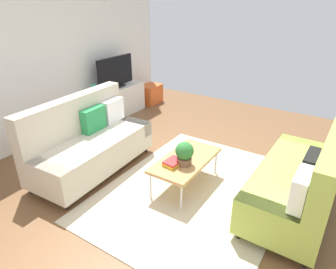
% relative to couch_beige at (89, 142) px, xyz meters
% --- Properties ---
extents(ground_plane, '(7.68, 7.68, 0.00)m').
position_rel_couch_beige_xyz_m(ground_plane, '(0.35, -1.30, -0.45)').
color(ground_plane, brown).
extents(wall_far, '(6.40, 0.12, 2.90)m').
position_rel_couch_beige_xyz_m(wall_far, '(0.35, 1.50, 1.00)').
color(wall_far, white).
rests_on(wall_far, ground_plane).
extents(area_rug, '(2.90, 2.20, 0.01)m').
position_rel_couch_beige_xyz_m(area_rug, '(0.34, -1.62, -0.44)').
color(area_rug, beige).
rests_on(area_rug, ground_plane).
extents(couch_beige, '(1.94, 0.93, 1.10)m').
position_rel_couch_beige_xyz_m(couch_beige, '(0.00, 0.00, 0.00)').
color(couch_beige, beige).
rests_on(couch_beige, ground_plane).
extents(couch_green, '(1.91, 0.87, 1.10)m').
position_rel_couch_beige_xyz_m(couch_green, '(0.67, -2.84, 0.00)').
color(couch_green, '#A3BC4C').
rests_on(couch_green, ground_plane).
extents(coffee_table, '(1.10, 0.56, 0.42)m').
position_rel_couch_beige_xyz_m(coffee_table, '(0.39, -1.42, -0.05)').
color(coffee_table, '#B7844C').
rests_on(coffee_table, ground_plane).
extents(tv_console, '(1.40, 0.44, 0.64)m').
position_rel_couch_beige_xyz_m(tv_console, '(1.89, 1.16, -0.13)').
color(tv_console, silver).
rests_on(tv_console, ground_plane).
extents(tv, '(1.00, 0.20, 0.64)m').
position_rel_couch_beige_xyz_m(tv, '(1.89, 1.14, 0.51)').
color(tv, black).
rests_on(tv, tv_console).
extents(storage_trunk, '(0.52, 0.40, 0.44)m').
position_rel_couch_beige_xyz_m(storage_trunk, '(2.99, 1.06, -0.23)').
color(storage_trunk, orange).
rests_on(storage_trunk, ground_plane).
extents(potted_plant, '(0.24, 0.24, 0.31)m').
position_rel_couch_beige_xyz_m(potted_plant, '(0.25, -1.47, 0.14)').
color(potted_plant, brown).
rests_on(potted_plant, coffee_table).
extents(table_book_0, '(0.27, 0.22, 0.04)m').
position_rel_couch_beige_xyz_m(table_book_0, '(0.16, -1.36, -0.01)').
color(table_book_0, gold).
rests_on(table_book_0, coffee_table).
extents(table_book_1, '(0.26, 0.20, 0.03)m').
position_rel_couch_beige_xyz_m(table_book_1, '(0.16, -1.36, 0.03)').
color(table_book_1, red).
rests_on(table_book_1, table_book_0).
extents(vase_0, '(0.09, 0.09, 0.19)m').
position_rel_couch_beige_xyz_m(vase_0, '(1.31, 1.21, 0.29)').
color(vase_0, '#33B29E').
rests_on(vase_0, tv_console).
extents(bottle_0, '(0.04, 0.04, 0.16)m').
position_rel_couch_beige_xyz_m(bottle_0, '(1.46, 1.12, 0.27)').
color(bottle_0, '#3359B2').
rests_on(bottle_0, tv_console).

